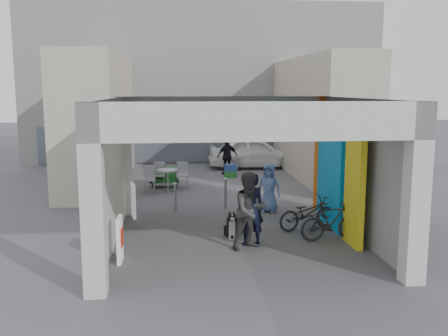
{
  "coord_description": "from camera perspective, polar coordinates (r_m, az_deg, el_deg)",
  "views": [
    {
      "loc": [
        -1.56,
        -12.82,
        3.72
      ],
      "look_at": [
        -0.15,
        1.0,
        1.51
      ],
      "focal_mm": 40.0,
      "sensor_mm": 36.0,
      "label": 1
    }
  ],
  "objects": [
    {
      "name": "ground",
      "position": [
        13.44,
        1.07,
        -7.05
      ],
      "size": [
        90.0,
        90.0,
        0.0
      ],
      "primitive_type": "plane",
      "color": "#515156",
      "rests_on": "ground"
    },
    {
      "name": "man_back_turned",
      "position": [
        11.7,
        3.01,
        -4.88
      ],
      "size": [
        1.1,
        1.01,
        1.82
      ],
      "primitive_type": "imported",
      "rotation": [
        0.0,
        0.0,
        0.46
      ],
      "color": "#3A393C",
      "rests_on": "ground"
    },
    {
      "name": "cafe_set",
      "position": [
        18.61,
        -6.82,
        -1.47
      ],
      "size": [
        1.63,
        1.32,
        0.99
      ],
      "rotation": [
        0.0,
        0.0,
        -0.08
      ],
      "color": "#9F9EA3",
      "rests_on": "ground"
    },
    {
      "name": "bollard_left",
      "position": [
        15.42,
        -5.61,
        -3.34
      ],
      "size": [
        0.09,
        0.09,
        0.86
      ],
      "primitive_type": "cylinder",
      "color": "gray",
      "rests_on": "ground"
    },
    {
      "name": "border_collie",
      "position": [
        12.68,
        0.86,
        -6.73
      ],
      "size": [
        0.26,
        0.5,
        0.7
      ],
      "rotation": [
        0.0,
        0.0,
        0.33
      ],
      "color": "black",
      "rests_on": "ground"
    },
    {
      "name": "man_crates",
      "position": [
        21.8,
        0.38,
        1.37
      ],
      "size": [
        1.03,
        0.72,
        1.63
      ],
      "primitive_type": "imported",
      "rotation": [
        0.0,
        0.0,
        3.51
      ],
      "color": "black",
      "rests_on": "ground"
    },
    {
      "name": "man_elderly",
      "position": [
        15.24,
        5.15,
        -2.27
      ],
      "size": [
        0.86,
        0.73,
        1.49
      ],
      "primitive_type": "imported",
      "rotation": [
        0.0,
        0.0,
        -0.43
      ],
      "color": "#5873AB",
      "rests_on": "ground"
    },
    {
      "name": "crate_stack",
      "position": [
        21.13,
        0.75,
        -0.34
      ],
      "size": [
        0.51,
        0.43,
        0.56
      ],
      "rotation": [
        0.0,
        0.0,
        0.18
      ],
      "color": "#1A5D1B",
      "rests_on": "ground"
    },
    {
      "name": "advert_board_far",
      "position": [
        14.78,
        -10.31,
        -3.69
      ],
      "size": [
        0.19,
        0.56,
        1.0
      ],
      "rotation": [
        0.0,
        0.0,
        0.19
      ],
      "color": "silver",
      "rests_on": "ground"
    },
    {
      "name": "bicycle_front",
      "position": [
        13.53,
        9.49,
        -5.11
      ],
      "size": [
        1.8,
        1.09,
        0.89
      ],
      "primitive_type": "imported",
      "rotation": [
        0.0,
        0.0,
        1.88
      ],
      "color": "black",
      "rests_on": "ground"
    },
    {
      "name": "man_with_dog",
      "position": [
        11.98,
        3.09,
        -4.7
      ],
      "size": [
        0.69,
        0.5,
        1.76
      ],
      "primitive_type": "imported",
      "rotation": [
        0.0,
        0.0,
        3.27
      ],
      "color": "black",
      "rests_on": "ground"
    },
    {
      "name": "plaza_bldg_right",
      "position": [
        21.24,
        10.81,
        5.58
      ],
      "size": [
        2.0,
        9.0,
        5.0
      ],
      "primitive_type": "cube",
      "color": "#B8AD98",
      "rests_on": "ground"
    },
    {
      "name": "produce_stand",
      "position": [
        19.26,
        -6.81,
        -1.29
      ],
      "size": [
        1.11,
        0.6,
        0.73
      ],
      "rotation": [
        0.0,
        0.0,
        0.28
      ],
      "color": "black",
      "rests_on": "ground"
    },
    {
      "name": "bollard_right",
      "position": [
        15.68,
        5.4,
        -3.05
      ],
      "size": [
        0.09,
        0.09,
        0.9
      ],
      "primitive_type": "cylinder",
      "color": "gray",
      "rests_on": "ground"
    },
    {
      "name": "bicycle_rear",
      "position": [
        12.66,
        12.2,
        -5.99
      ],
      "size": [
        1.66,
        0.63,
        0.97
      ],
      "primitive_type": "imported",
      "rotation": [
        0.0,
        0.0,
        1.68
      ],
      "color": "black",
      "rests_on": "ground"
    },
    {
      "name": "far_building",
      "position": [
        26.86,
        -2.54,
        9.6
      ],
      "size": [
        18.0,
        4.08,
        8.0
      ],
      "color": "white",
      "rests_on": "ground"
    },
    {
      "name": "plaza_bldg_left",
      "position": [
        20.56,
        -14.1,
        5.36
      ],
      "size": [
        2.0,
        9.0,
        5.0
      ],
      "primitive_type": "cube",
      "color": "#B8AD98",
      "rests_on": "ground"
    },
    {
      "name": "advert_board_near",
      "position": [
        11.13,
        -11.8,
        -7.96
      ],
      "size": [
        0.11,
        0.55,
        1.0
      ],
      "rotation": [
        0.0,
        0.0,
        -0.02
      ],
      "color": "silver",
      "rests_on": "ground"
    },
    {
      "name": "white_van",
      "position": [
        23.68,
        3.55,
        1.79
      ],
      "size": [
        4.37,
        1.76,
        1.49
      ],
      "primitive_type": "imported",
      "rotation": [
        0.0,
        0.0,
        1.57
      ],
      "color": "white",
      "rests_on": "ground"
    },
    {
      "name": "arcade_canopy",
      "position": [
        12.26,
        4.07,
        2.36
      ],
      "size": [
        6.4,
        6.45,
        6.4
      ],
      "color": "#BBBAB6",
      "rests_on": "ground"
    },
    {
      "name": "bollard_center",
      "position": [
        15.69,
        0.16,
        -2.92
      ],
      "size": [
        0.09,
        0.09,
        0.95
      ],
      "primitive_type": "cylinder",
      "color": "gray",
      "rests_on": "ground"
    }
  ]
}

